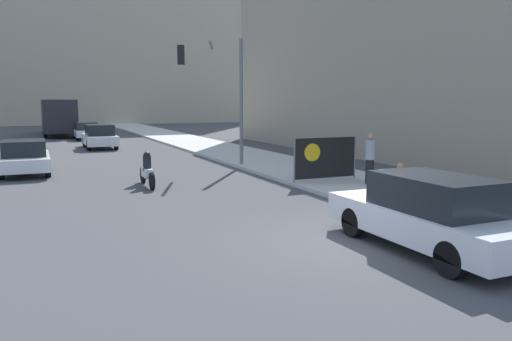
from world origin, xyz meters
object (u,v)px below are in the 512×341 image
car_on_road_nearest (25,157)px  city_bus_on_road (58,115)px  protest_banner (325,158)px  car_on_road_midblock (100,137)px  car_on_road_distant (86,131)px  motorcycle_on_road (147,171)px  jogger_on_sidewalk (370,158)px  seated_protester (401,183)px  parked_car_curbside (429,214)px  traffic_light_pole (218,80)px

car_on_road_nearest → city_bus_on_road: 25.21m
protest_banner → car_on_road_midblock: (-5.77, 17.66, -0.20)m
car_on_road_distant → motorcycle_on_road: (-0.09, -23.88, -0.16)m
car_on_road_midblock → motorcycle_on_road: 15.58m
jogger_on_sidewalk → car_on_road_midblock: jogger_on_sidewalk is taller
protest_banner → car_on_road_midblock: size_ratio=0.59×
seated_protester → car_on_road_distant: (-5.51, 30.48, -0.06)m
protest_banner → city_bus_on_road: bearing=103.4°
protest_banner → car_on_road_distant: protest_banner is taller
parked_car_curbside → car_on_road_midblock: size_ratio=1.05×
jogger_on_sidewalk → car_on_road_distant: size_ratio=0.39×
jogger_on_sidewalk → city_bus_on_road: city_bus_on_road is taller
city_bus_on_road → protest_banner: bearing=-76.6°
city_bus_on_road → motorcycle_on_road: (1.68, -30.04, -1.26)m
jogger_on_sidewalk → protest_banner: size_ratio=0.68×
motorcycle_on_road → car_on_road_nearest: bearing=128.6°
seated_protester → car_on_road_midblock: size_ratio=0.27×
parked_car_curbside → seated_protester: bearing=58.1°
car_on_road_nearest → city_bus_on_road: city_bus_on_road is taller
seated_protester → car_on_road_distant: size_ratio=0.26×
parked_car_curbside → car_on_road_midblock: parked_car_curbside is taller
protest_banner → car_on_road_midblock: 18.58m
seated_protester → parked_car_curbside: parked_car_curbside is taller
protest_banner → motorcycle_on_road: (-5.94, 2.09, -0.42)m
seated_protester → jogger_on_sidewalk: jogger_on_sidewalk is taller
traffic_light_pole → car_on_road_distant: (-3.96, 19.99, -3.19)m
car_on_road_distant → motorcycle_on_road: 23.88m
protest_banner → traffic_light_pole: 6.92m
protest_banner → city_bus_on_road: size_ratio=0.24×
car_on_road_midblock → jogger_on_sidewalk: bearing=-70.3°
city_bus_on_road → car_on_road_nearest: bearing=-95.2°
jogger_on_sidewalk → motorcycle_on_road: 7.73m
jogger_on_sidewalk → car_on_road_nearest: 13.72m
traffic_light_pole → parked_car_curbside: traffic_light_pole is taller
motorcycle_on_road → parked_car_curbside: bearing=-70.1°
protest_banner → city_bus_on_road: city_bus_on_road is taller
city_bus_on_road → motorcycle_on_road: city_bus_on_road is taller
car_on_road_nearest → city_bus_on_road: size_ratio=0.38×
car_on_road_nearest → car_on_road_midblock: 11.40m
seated_protester → motorcycle_on_road: (-5.60, 6.60, -0.22)m
car_on_road_nearest → city_bus_on_road: (2.28, 25.09, 1.09)m
traffic_light_pole → protest_banner: bearing=-72.4°
protest_banner → car_on_road_midblock: bearing=108.1°
jogger_on_sidewalk → car_on_road_midblock: (-6.78, 18.94, -0.27)m
seated_protester → car_on_road_midblock: bearing=121.4°
traffic_light_pole → car_on_road_nearest: size_ratio=1.35×
city_bus_on_road → parked_car_curbside: bearing=-82.5°
protest_banner → parked_car_curbside: (-2.37, -7.78, -0.20)m
seated_protester → traffic_light_pole: 11.06m
traffic_light_pole → parked_car_curbside: bearing=-92.0°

